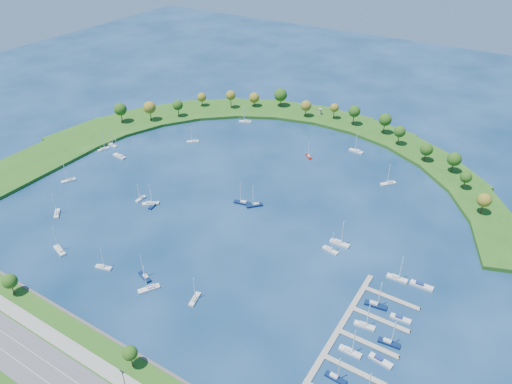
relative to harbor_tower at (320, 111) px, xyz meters
The scene contains 37 objects.
ground 118.98m from the harbor_tower, 84.39° to the right, with size 700.00×700.00×0.00m, color #072440.
south_shoreline 241.52m from the harbor_tower, 87.23° to the right, with size 420.00×43.10×11.60m.
breakwater 77.85m from the harbor_tower, 116.49° to the right, with size 286.74×247.64×2.00m.
breakwater_trees 32.56m from the harbor_tower, 101.28° to the right, with size 238.65×91.48×13.92m.
harbor_tower is the anchor object (origin of this frame).
dock_system 203.89m from the harbor_tower, 61.61° to the right, with size 24.28×82.00×1.60m.
moored_boat_0 195.03m from the harbor_tower, 93.16° to the right, with size 7.65×4.03×10.83m.
moored_boat_1 148.71m from the harbor_tower, 62.75° to the right, with size 7.94×3.55×11.29m.
moored_boat_2 122.16m from the harbor_tower, 83.82° to the right, with size 8.96×4.13×12.71m.
moored_boat_3 142.37m from the harbor_tower, 123.30° to the right, with size 9.45×3.42×13.61m.
moored_boat_4 191.86m from the harbor_tower, 79.62° to the right, with size 3.85×7.87×11.14m.
moored_boat_5 143.64m from the harbor_tower, 60.97° to the right, with size 9.32×2.61×13.70m.
moored_boat_6 149.73m from the harbor_tower, 100.34° to the right, with size 8.06×7.21×12.46m.
moored_boat_7 174.61m from the harbor_tower, 117.88° to the right, with size 5.53×7.85×11.36m.
moored_boat_8 149.72m from the harbor_tower, 99.49° to the right, with size 2.80×7.01×10.02m.
moored_boat_9 55.92m from the harbor_tower, 40.71° to the right, with size 9.14×3.17×13.19m.
moored_boat_10 188.92m from the harbor_tower, 108.82° to the right, with size 7.27×7.21×11.76m.
moored_boat_11 150.00m from the harbor_tower, 128.52° to the right, with size 4.16×7.71×10.92m.
moored_boat_12 200.59m from the harbor_tower, 100.35° to the right, with size 9.05×4.89×12.81m.
moored_boat_13 144.44m from the harbor_tower, 130.06° to the right, with size 7.44×2.57×10.75m.
moored_boat_14 189.81m from the harbor_tower, 87.38° to the right, with size 8.20×4.74×11.64m.
moored_boat_15 121.65m from the harbor_tower, 80.59° to the right, with size 7.56×7.92×12.59m.
moored_boat_16 95.32m from the harbor_tower, 123.42° to the right, with size 7.40×6.58×11.41m.
moored_boat_17 150.49m from the harbor_tower, 103.29° to the right, with size 2.05×6.58×9.58m.
moored_boat_18 61.34m from the harbor_tower, 70.89° to the right, with size 6.16×5.74×9.68m.
moored_boat_19 95.35m from the harbor_tower, 41.21° to the right, with size 7.65×8.31×13.00m.
moored_boat_20 54.05m from the harbor_tower, 138.27° to the right, with size 8.62×5.66×12.36m.
moored_boat_21 194.64m from the harbor_tower, 85.55° to the right, with size 6.79×8.84×13.03m.
docked_boat_2 215.44m from the harbor_tower, 63.19° to the right, with size 7.75×2.51×11.26m.
docked_boat_4 204.27m from the harbor_tower, 61.60° to the right, with size 8.28×2.41×12.13m.
docked_boat_5 207.65m from the harbor_tower, 58.78° to the right, with size 8.75×3.45×1.74m.
docked_boat_6 192.10m from the harbor_tower, 59.61° to the right, with size 8.07×3.13×11.56m.
docked_boat_7 200.04m from the harbor_tower, 57.44° to the right, with size 8.24×3.06×11.83m.
docked_boat_8 181.74m from the harbor_tower, 57.68° to the right, with size 9.02×3.57×12.90m.
docked_boat_9 188.83m from the harbor_tower, 55.25° to the right, with size 7.94×2.65×1.60m.
docked_boat_10 167.19m from the harbor_tower, 53.45° to the right, with size 8.77×2.79×12.75m.
docked_boat_11 172.43m from the harbor_tower, 50.57° to the right, with size 9.43×2.86×1.91m.
Camera 1 is at (115.10, -172.23, 139.63)m, focal length 33.21 mm.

